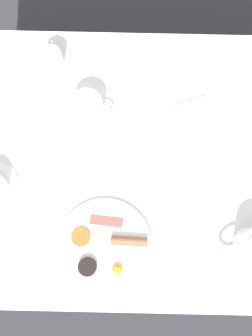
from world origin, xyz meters
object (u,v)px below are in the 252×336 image
(creamer_jug, at_px, (52,57))
(napkin_folded, at_px, (197,128))
(breakfast_plate, at_px, (104,248))
(teacup_with_saucer_left, at_px, (87,107))

(creamer_jug, xyz_separation_m, napkin_folded, (-0.19, -0.42, -0.03))
(breakfast_plate, xyz_separation_m, teacup_with_saucer_left, (0.40, 0.06, 0.02))
(breakfast_plate, height_order, creamer_jug, creamer_jug)
(breakfast_plate, height_order, napkin_folded, breakfast_plate)
(teacup_with_saucer_left, xyz_separation_m, creamer_jug, (0.14, 0.10, 0.00))
(teacup_with_saucer_left, bearing_deg, breakfast_plate, -171.54)
(breakfast_plate, distance_m, creamer_jug, 0.56)
(breakfast_plate, distance_m, teacup_with_saucer_left, 0.40)
(breakfast_plate, relative_size, creamer_jug, 3.24)
(teacup_with_saucer_left, distance_m, napkin_folded, 0.32)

